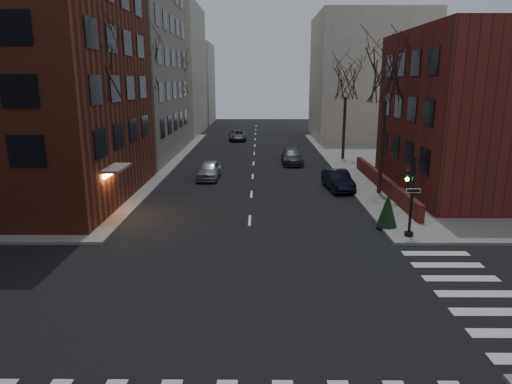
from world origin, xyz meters
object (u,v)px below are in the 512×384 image
tree_left_c (176,77)px  parked_sedan (338,180)px  tree_left_b (145,65)px  streetlamp_near (144,127)px  streetlamp_far (185,110)px  car_lane_gray (292,157)px  evergreen_shrub (387,210)px  traffic_signal (410,202)px  car_lane_far (237,135)px  car_lane_silver (209,170)px  sandwich_board (405,196)px  tree_right_b (346,81)px  tree_right_a (387,75)px  tree_left_a (94,66)px

tree_left_c → parked_sedan: size_ratio=2.29×
tree_left_b → streetlamp_near: size_ratio=1.72×
streetlamp_far → car_lane_gray: (11.83, -12.16, -3.55)m
streetlamp_near → evergreen_shrub: 19.55m
traffic_signal → tree_left_b: tree_left_b is taller
tree_left_b → car_lane_far: bearing=72.6°
car_lane_gray → traffic_signal: bearing=-78.8°
traffic_signal → car_lane_gray: bearing=101.7°
tree_left_b → car_lane_far: (6.50, 20.77, -8.26)m
car_lane_far → parked_sedan: bearing=-77.6°
tree_left_b → parked_sedan: 18.30m
streetlamp_near → car_lane_silver: 5.99m
sandwich_board → tree_left_b: bearing=163.4°
tree_right_b → sandwich_board: size_ratio=10.69×
tree_right_a → car_lane_silver: bearing=157.5°
tree_right_a → streetlamp_far: tree_right_a is taller
tree_left_b → tree_right_a: tree_left_b is taller
tree_left_b → tree_right_b: size_ratio=1.18×
tree_left_a → evergreen_shrub: 18.07m
car_lane_gray → tree_left_b: bearing=-163.3°
tree_left_a → evergreen_shrub: tree_left_a is taller
traffic_signal → parked_sedan: bearing=99.4°
sandwich_board → car_lane_gray: bearing=126.2°
streetlamp_far → car_lane_gray: bearing=-45.8°
car_lane_silver → car_lane_gray: bearing=45.2°
car_lane_gray → car_lane_silver: bearing=-137.0°
car_lane_far → sandwich_board: bearing=-74.0°
tree_left_c → car_lane_far: size_ratio=2.07×
streetlamp_far → car_lane_gray: size_ratio=1.32×
tree_left_c → car_lane_far: tree_left_c is taller
tree_right_a → car_lane_silver: tree_right_a is taller
streetlamp_near → streetlamp_far: same height
tree_left_b → streetlamp_far: bearing=87.9°
traffic_signal → streetlamp_far: 36.81m
tree_left_c → car_lane_silver: bearing=-72.5°
streetlamp_near → parked_sedan: size_ratio=1.48×
streetlamp_near → tree_left_c: bearing=91.9°
traffic_signal → tree_left_b: bearing=134.5°
tree_left_a → car_lane_far: (6.50, 32.77, -7.82)m
sandwich_board → streetlamp_far: bearing=137.2°
car_lane_silver → sandwich_board: (13.24, -7.76, -0.14)m
evergreen_shrub → car_lane_gray: bearing=100.8°
tree_left_c → tree_left_b: bearing=-90.0°
tree_left_b → streetlamp_far: 16.68m
tree_left_a → tree_right_b: tree_left_a is taller
tree_left_c → tree_right_a: 28.17m
car_lane_gray → tree_right_b: bearing=22.2°
tree_left_b → tree_right_b: bearing=18.8°
traffic_signal → streetlamp_far: size_ratio=0.64×
parked_sedan → tree_left_c: bearing=119.8°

